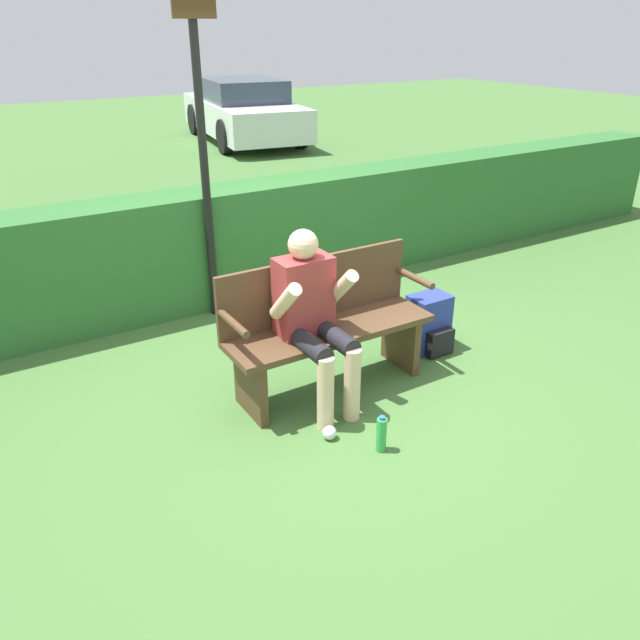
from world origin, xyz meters
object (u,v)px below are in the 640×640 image
(parked_car, at_px, (243,111))
(park_bench, at_px, (326,325))
(signpost, at_px, (203,140))
(water_bottle, at_px, (381,434))
(backpack, at_px, (429,324))
(person_seated, at_px, (312,312))

(parked_car, bearing_deg, park_bench, 166.41)
(park_bench, height_order, signpost, signpost)
(water_bottle, height_order, parked_car, parked_car)
(park_bench, bearing_deg, backpack, 1.81)
(park_bench, relative_size, water_bottle, 6.06)
(person_seated, distance_m, water_bottle, 0.91)
(park_bench, bearing_deg, signpost, 97.53)
(backpack, xyz_separation_m, water_bottle, (-1.12, -0.88, -0.10))
(signpost, bearing_deg, parked_car, 63.06)
(person_seated, xyz_separation_m, backpack, (1.18, 0.16, -0.46))
(person_seated, height_order, water_bottle, person_seated)
(person_seated, distance_m, signpost, 1.90)
(water_bottle, bearing_deg, person_seated, 94.86)
(person_seated, bearing_deg, parked_car, 67.25)
(water_bottle, xyz_separation_m, parked_car, (4.07, 10.57, 0.52))
(water_bottle, distance_m, signpost, 2.79)
(water_bottle, bearing_deg, parked_car, 68.93)
(park_bench, xyz_separation_m, signpost, (-0.21, 1.56, 1.06))
(park_bench, distance_m, signpost, 1.89)
(backpack, xyz_separation_m, parked_car, (2.95, 9.70, 0.42))
(water_bottle, relative_size, signpost, 0.09)
(water_bottle, bearing_deg, signpost, 91.85)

